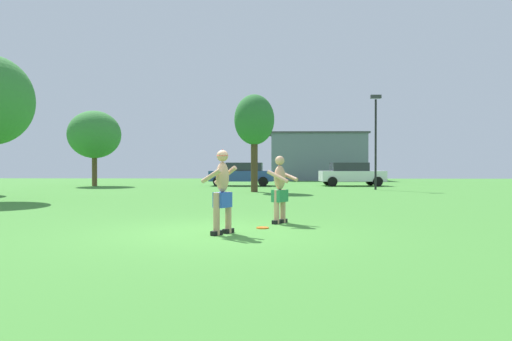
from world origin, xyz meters
The scene contains 10 objects.
ground_plane centered at (0.00, 0.00, 0.00)m, with size 80.00×80.00×0.00m, color #428433.
player_near centered at (1.39, 1.62, 0.85)m, with size 0.76×0.79×1.61m.
player_in_blue centered at (0.19, -0.16, 0.93)m, with size 0.74×0.74×1.71m.
frisbee centered at (0.99, 0.71, 0.01)m, with size 0.28×0.28×0.03m, color orange.
car_white_near_post centered at (6.67, 22.22, 0.82)m, with size 4.39×2.21×1.58m.
car_blue_mid_lot centered at (-0.73, 22.10, 0.82)m, with size 4.35×2.13×1.58m.
lamp_post centered at (7.17, 17.14, 3.34)m, with size 0.60×0.24×5.40m.
outbuilding_behind_lot centered at (5.63, 34.68, 2.24)m, with size 9.05×4.74×4.47m.
tree_right_field centered at (-10.72, 21.55, 3.47)m, with size 3.52×3.52×5.08m.
tree_near_building centered at (0.33, 14.82, 3.72)m, with size 2.10×2.10×5.11m.
Camera 1 is at (1.15, -9.46, 1.38)m, focal length 32.57 mm.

